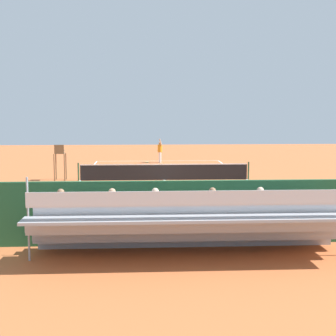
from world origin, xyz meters
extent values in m
plane|color=#BC6033|center=(0.00, 0.00, 0.00)|extent=(60.00, 60.00, 0.00)
cube|color=white|center=(0.00, -11.00, 0.00)|extent=(10.00, 0.10, 0.01)
cube|color=white|center=(0.00, 11.00, 0.00)|extent=(10.00, 0.10, 0.01)
cube|color=white|center=(-5.00, 0.00, 0.00)|extent=(0.10, 22.00, 0.01)
cube|color=white|center=(5.00, 0.00, 0.00)|extent=(0.10, 22.00, 0.01)
cube|color=white|center=(0.00, -6.05, 0.00)|extent=(7.50, 0.10, 0.01)
cube|color=white|center=(0.00, 6.05, 0.00)|extent=(7.50, 0.10, 0.01)
cube|color=white|center=(0.00, 0.00, 0.00)|extent=(0.10, 12.10, 0.01)
cube|color=white|center=(0.00, -11.00, 0.00)|extent=(0.10, 0.30, 0.01)
cube|color=black|center=(0.00, 0.00, 0.46)|extent=(10.00, 0.02, 0.91)
cube|color=white|center=(0.00, 0.00, 0.94)|extent=(10.00, 0.04, 0.06)
cylinder|color=#2D5133|center=(-5.10, 0.00, 0.54)|extent=(0.10, 0.10, 1.07)
cylinder|color=#2D5133|center=(5.10, 0.00, 0.54)|extent=(0.10, 0.10, 1.07)
cube|color=#235633|center=(0.00, 14.00, 1.00)|extent=(18.00, 0.16, 2.00)
cube|color=#9EA0A5|center=(0.00, 14.35, 0.23)|extent=(9.00, 0.10, 0.45)
cube|color=#9EA0A5|center=(0.00, 14.70, 0.41)|extent=(9.00, 0.80, 0.08)
cube|color=#9EA0A5|center=(0.00, 14.32, 0.23)|extent=(9.00, 0.04, 0.45)
cube|color=silver|center=(0.00, 14.80, 0.83)|extent=(8.60, 0.36, 0.04)
cube|color=silver|center=(0.00, 14.98, 1.03)|extent=(8.60, 0.03, 0.36)
cube|color=#9EA0A5|center=(0.00, 15.50, 0.86)|extent=(9.00, 0.80, 0.08)
cube|color=#9EA0A5|center=(0.00, 15.12, 0.68)|extent=(9.00, 0.04, 0.45)
cube|color=silver|center=(0.00, 15.60, 1.28)|extent=(8.60, 0.36, 0.04)
cube|color=silver|center=(0.00, 15.78, 1.48)|extent=(8.60, 0.03, 0.36)
cube|color=#9EA0A5|center=(0.00, 16.30, 1.31)|extent=(9.00, 0.80, 0.08)
cube|color=#9EA0A5|center=(0.00, 15.92, 1.12)|extent=(9.00, 0.04, 0.45)
cube|color=silver|center=(0.00, 16.40, 1.73)|extent=(8.60, 0.36, 0.04)
cube|color=silver|center=(0.00, 16.58, 1.93)|extent=(8.60, 0.03, 0.36)
cylinder|color=#9EA0A5|center=(4.50, 15.50, 1.18)|extent=(0.06, 0.06, 2.35)
cube|color=#2D2D33|center=(0.54, 14.63, 0.87)|extent=(0.32, 0.40, 0.12)
cylinder|color=yellow|center=(0.54, 14.75, 1.16)|extent=(0.30, 0.30, 0.45)
sphere|color=beige|center=(0.54, 14.75, 1.48)|extent=(0.20, 0.20, 0.20)
cube|color=#2D2D33|center=(3.58, 15.43, 1.32)|extent=(0.32, 0.40, 0.12)
cylinder|color=yellow|center=(3.58, 15.55, 1.60)|extent=(0.30, 0.30, 0.45)
sphere|color=#8C6647|center=(3.58, 15.55, 1.93)|extent=(0.20, 0.20, 0.20)
cube|color=#2D2D33|center=(-0.60, 15.43, 1.32)|extent=(0.32, 0.40, 0.12)
cylinder|color=red|center=(-0.60, 15.55, 1.60)|extent=(0.30, 0.30, 0.45)
sphere|color=#8C6647|center=(-0.60, 15.55, 1.93)|extent=(0.20, 0.20, 0.20)
cube|color=#2D2D33|center=(-3.32, 14.63, 0.87)|extent=(0.32, 0.40, 0.12)
cylinder|color=black|center=(-3.32, 14.75, 1.16)|extent=(0.30, 0.30, 0.45)
sphere|color=brown|center=(-3.32, 14.75, 1.48)|extent=(0.20, 0.20, 0.20)
cube|color=#2D2D33|center=(2.47, 14.63, 0.87)|extent=(0.32, 0.40, 0.12)
cylinder|color=pink|center=(2.47, 14.75, 1.16)|extent=(0.30, 0.30, 0.45)
sphere|color=tan|center=(2.47, 14.75, 1.48)|extent=(0.20, 0.20, 0.20)
cube|color=#2D2D33|center=(2.19, 15.43, 1.32)|extent=(0.32, 0.40, 0.12)
cylinder|color=pink|center=(2.19, 15.55, 1.60)|extent=(0.30, 0.30, 0.45)
sphere|color=tan|center=(2.19, 15.55, 1.93)|extent=(0.20, 0.20, 0.20)
cube|color=#2D2D33|center=(0.99, 15.43, 1.32)|extent=(0.32, 0.40, 0.12)
cylinder|color=green|center=(0.99, 15.55, 1.60)|extent=(0.30, 0.30, 0.45)
sphere|color=beige|center=(0.99, 15.55, 1.93)|extent=(0.20, 0.20, 0.20)
cube|color=#2D2D33|center=(-1.95, 15.43, 1.32)|extent=(0.32, 0.40, 0.12)
cylinder|color=blue|center=(-1.95, 15.55, 1.60)|extent=(0.30, 0.30, 0.45)
sphere|color=beige|center=(-1.95, 15.55, 1.93)|extent=(0.20, 0.20, 0.20)
cylinder|color=brown|center=(5.90, -0.53, 0.80)|extent=(0.07, 0.07, 1.60)
cylinder|color=brown|center=(6.50, -0.53, 0.80)|extent=(0.07, 0.07, 1.60)
cylinder|color=brown|center=(5.90, 0.07, 0.80)|extent=(0.07, 0.07, 1.60)
cylinder|color=brown|center=(6.50, 0.07, 0.80)|extent=(0.07, 0.07, 1.60)
cube|color=brown|center=(6.20, -0.23, 1.63)|extent=(0.56, 0.56, 0.06)
cube|color=brown|center=(6.20, 0.01, 1.90)|extent=(0.56, 0.06, 0.48)
cube|color=brown|center=(5.94, -0.23, 1.78)|extent=(0.04, 0.48, 0.04)
cube|color=brown|center=(6.46, -0.23, 1.78)|extent=(0.04, 0.48, 0.04)
cube|color=#9E754C|center=(-2.23, 13.20, 0.45)|extent=(1.80, 0.40, 0.05)
cylinder|color=#9E754C|center=(-2.98, 13.20, 0.23)|extent=(0.06, 0.06, 0.45)
cylinder|color=#9E754C|center=(-1.48, 13.20, 0.23)|extent=(0.06, 0.06, 0.45)
cube|color=#9E754C|center=(-2.23, 13.38, 0.75)|extent=(1.80, 0.04, 0.36)
cube|color=black|center=(-0.50, 13.40, 0.18)|extent=(0.90, 0.36, 0.36)
cylinder|color=white|center=(-0.09, -9.74, 0.42)|extent=(0.14, 0.14, 0.85)
cylinder|color=white|center=(-0.14, -9.53, 0.42)|extent=(0.14, 0.14, 0.85)
cylinder|color=orange|center=(-0.12, -9.63, 1.15)|extent=(0.43, 0.43, 0.60)
sphere|color=tan|center=(-0.12, -9.63, 1.56)|extent=(0.22, 0.22, 0.22)
cylinder|color=tan|center=(-0.16, -9.42, 1.65)|extent=(0.26, 0.14, 0.55)
cylinder|color=tan|center=(-0.07, -9.85, 1.18)|extent=(0.11, 0.11, 0.50)
cylinder|color=black|center=(0.85, -9.78, 0.01)|extent=(0.08, 0.28, 0.03)
torus|color=#D8CC4C|center=(0.90, -10.04, 0.01)|extent=(0.35, 0.35, 0.02)
cylinder|color=white|center=(0.90, -10.04, 0.01)|extent=(0.25, 0.25, 0.00)
sphere|color=#CCDB33|center=(-1.64, -7.36, 0.03)|extent=(0.07, 0.07, 0.07)
sphere|color=#CCDB33|center=(-0.06, -7.15, 0.03)|extent=(0.07, 0.07, 0.07)
camera|label=1|loc=(1.38, 28.81, 4.17)|focal=51.97mm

